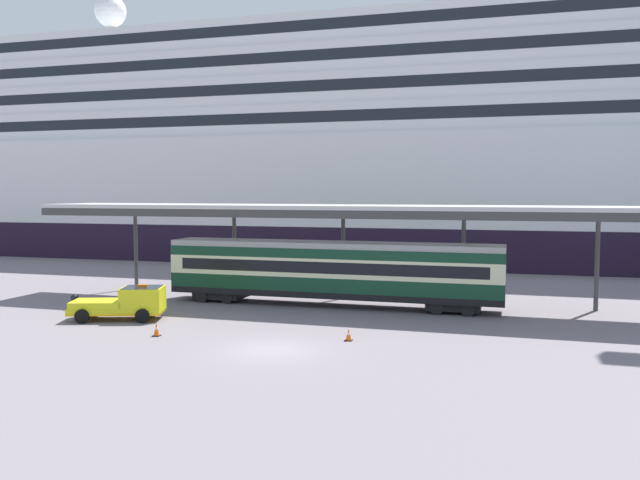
{
  "coord_description": "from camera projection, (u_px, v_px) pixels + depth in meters",
  "views": [
    {
      "loc": [
        10.51,
        -27.83,
        7.32
      ],
      "look_at": [
        -0.12,
        8.41,
        4.5
      ],
      "focal_mm": 36.61,
      "sensor_mm": 36.0,
      "label": 1
    }
  ],
  "objects": [
    {
      "name": "ground_plane",
      "position": [
        271.0,
        350.0,
        30.13
      ],
      "size": [
        400.0,
        400.0,
        0.0
      ],
      "primitive_type": "plane",
      "color": "slate"
    },
    {
      "name": "cruise_ship",
      "position": [
        487.0,
        151.0,
        71.41
      ],
      "size": [
        167.55,
        27.96,
        33.71
      ],
      "color": "black",
      "rests_on": "ground"
    },
    {
      "name": "platform_canopy",
      "position": [
        334.0,
        209.0,
        41.68
      ],
      "size": [
        40.06,
        5.63,
        6.44
      ],
      "color": "#B8B8B8",
      "rests_on": "ground"
    },
    {
      "name": "train_carriage",
      "position": [
        332.0,
        270.0,
        41.56
      ],
      "size": [
        21.38,
        2.81,
        4.11
      ],
      "color": "black",
      "rests_on": "ground"
    },
    {
      "name": "service_truck",
      "position": [
        126.0,
        302.0,
        37.2
      ],
      "size": [
        5.57,
        3.55,
        2.02
      ],
      "color": "yellow",
      "rests_on": "ground"
    },
    {
      "name": "traffic_cone_near",
      "position": [
        157.0,
        329.0,
        33.01
      ],
      "size": [
        0.36,
        0.36,
        0.69
      ],
      "color": "black",
      "rests_on": "ground"
    },
    {
      "name": "traffic_cone_mid",
      "position": [
        349.0,
        335.0,
        31.99
      ],
      "size": [
        0.36,
        0.36,
        0.61
      ],
      "color": "black",
      "rests_on": "ground"
    },
    {
      "name": "quay_bollard",
      "position": [
        75.0,
        301.0,
        40.56
      ],
      "size": [
        0.48,
        0.48,
        0.96
      ],
      "color": "black",
      "rests_on": "ground"
    }
  ]
}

